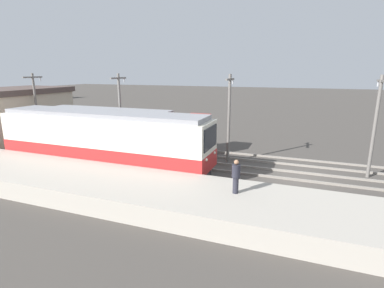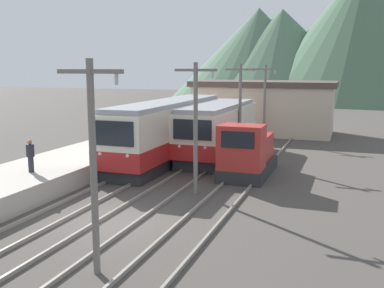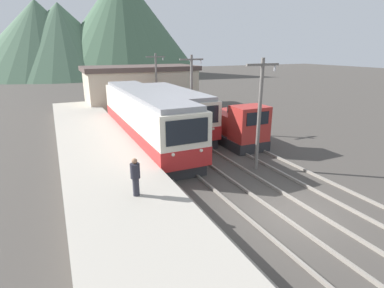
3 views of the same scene
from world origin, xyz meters
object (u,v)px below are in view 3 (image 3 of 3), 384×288
Objects in this scene: shunting_locomotive at (236,128)px; catenary_mast_far at (192,91)px; person_on_platform at (135,176)px; commuter_train_center at (173,113)px; catenary_mast_mid at (260,110)px; commuter_train_left at (146,120)px; catenary_mast_distant at (156,81)px.

catenary_mast_far reaches higher than shunting_locomotive.
commuter_train_center is at bearing 62.03° from person_on_platform.
catenary_mast_mid is (-1.49, -4.44, 2.17)m from shunting_locomotive.
commuter_train_left is 1.37× the size of commuter_train_center.
commuter_train_center is at bearing 33.39° from commuter_train_left.
catenary_mast_distant is at bearing 90.00° from catenary_mast_far.
shunting_locomotive is (3.00, -4.66, -0.45)m from commuter_train_center.
catenary_mast_mid is (4.31, -7.26, 1.61)m from commuter_train_left.
catenary_mast_mid is at bearing -59.30° from commuter_train_left.
catenary_mast_far is at bearing -90.00° from catenary_mast_distant.
commuter_train_left is at bearing -160.56° from catenary_mast_far.
commuter_train_left is 2.72× the size of shunting_locomotive.
catenary_mast_mid is 3.90× the size of person_on_platform.
commuter_train_center is 5.56m from shunting_locomotive.
commuter_train_left is 11.28m from catenary_mast_distant.
commuter_train_left is 8.59m from catenary_mast_mid.
commuter_train_left is 2.40× the size of catenary_mast_far.
commuter_train_center is at bearing -100.12° from catenary_mast_distant.
commuter_train_center is 2.31m from catenary_mast_far.
commuter_train_left is 4.84m from catenary_mast_far.
commuter_train_left is at bearing -146.61° from commuter_train_center.
commuter_train_left reaches higher than commuter_train_center.
commuter_train_center is 12.83m from person_on_platform.
commuter_train_center is at bearing 99.41° from catenary_mast_mid.
catenary_mast_mid is at bearing -108.56° from shunting_locomotive.
commuter_train_left is at bearing 71.26° from person_on_platform.
catenary_mast_distant is (4.31, 10.30, 1.61)m from commuter_train_left.
shunting_locomotive is 0.88× the size of catenary_mast_distant.
catenary_mast_far is (0.00, 8.78, 0.00)m from catenary_mast_mid.
catenary_mast_mid is 1.00× the size of catenary_mast_distant.
catenary_mast_far is at bearing 19.44° from commuter_train_left.
catenary_mast_far is 13.42m from person_on_platform.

